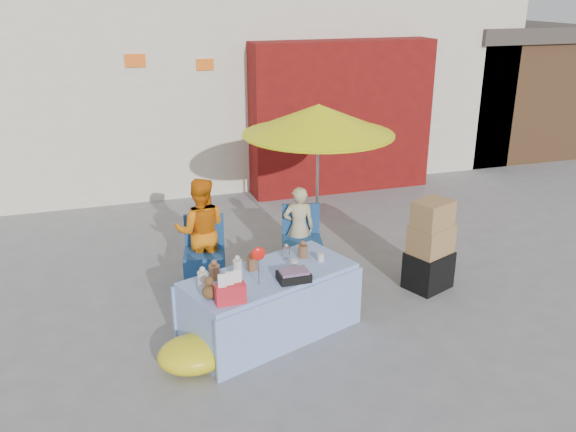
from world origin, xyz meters
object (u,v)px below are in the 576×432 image
object	(u,v)px
chair_left	(205,266)
market_table	(270,303)
vendor_beige	(299,228)
vendor_orange	(201,231)
umbrella	(319,120)
box_stack	(430,248)
chair_right	(302,253)

from	to	relation	value
chair_left	market_table	bearing A→B (deg)	-58.30
market_table	vendor_beige	xyz separation A→B (m)	(0.80, 1.44, 0.19)
market_table	vendor_orange	bearing A→B (deg)	87.21
vendor_beige	umbrella	world-z (taller)	umbrella
vendor_orange	box_stack	xyz separation A→B (m)	(2.56, -1.01, -0.15)
vendor_orange	chair_right	bearing A→B (deg)	-173.31
vendor_orange	vendor_beige	bearing A→B (deg)	-167.18
market_table	umbrella	distance (m)	2.47
chair_right	box_stack	bearing A→B (deg)	-21.01
umbrella	box_stack	bearing A→B (deg)	-48.93
chair_right	umbrella	distance (m)	1.69
chair_left	box_stack	world-z (taller)	box_stack
vendor_orange	market_table	bearing A→B (deg)	120.16
market_table	umbrella	size ratio (longest dim) A/B	0.95
market_table	umbrella	world-z (taller)	umbrella
market_table	box_stack	world-z (taller)	box_stack
chair_right	market_table	bearing A→B (deg)	-108.89
chair_left	chair_right	xyz separation A→B (m)	(1.25, 0.00, 0.00)
chair_left	box_stack	bearing A→B (deg)	-6.11
vendor_beige	umbrella	distance (m)	1.38
market_table	box_stack	xyz separation A→B (m)	(2.11, 0.42, 0.16)
chair_right	vendor_beige	size ratio (longest dim) A/B	0.77
chair_right	umbrella	world-z (taller)	umbrella
vendor_beige	chair_right	bearing A→B (deg)	104.31
umbrella	vendor_beige	bearing A→B (deg)	-153.43
vendor_orange	chair_left	bearing A→B (deg)	104.31
chair_right	vendor_beige	bearing A→B (deg)	104.31
chair_left	vendor_beige	distance (m)	1.29
chair_right	umbrella	bearing A→B (deg)	56.65
market_table	chair_left	size ratio (longest dim) A/B	2.35
vendor_beige	box_stack	world-z (taller)	box_stack
box_stack	umbrella	bearing A→B (deg)	131.07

